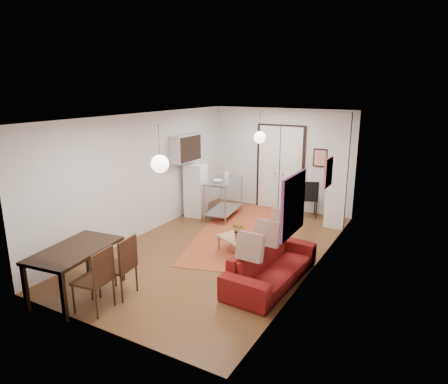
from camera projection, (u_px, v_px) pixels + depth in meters
The scene contains 27 objects.
floor at pixel (220, 248), 8.87m from camera, with size 7.00×7.00×0.00m, color brown.
ceiling at pixel (220, 116), 8.12m from camera, with size 4.20×7.00×0.02m, color silver.
wall_back at pixel (281, 160), 11.44m from camera, with size 4.20×0.02×2.90m, color silver.
wall_front at pixel (95, 238), 5.54m from camera, with size 4.20×0.02×2.90m, color silver.
wall_left at pixel (144, 175), 9.49m from camera, with size 0.02×7.00×2.90m, color silver.
wall_right at pixel (317, 198), 7.50m from camera, with size 0.02×7.00×2.90m, color silver.
double_doors at pixel (280, 168), 11.47m from camera, with size 1.44×0.06×2.50m, color silver.
stub_partition at pixel (337, 172), 9.76m from camera, with size 0.50×0.10×2.90m, color silver.
wall_cabinet at pixel (185, 148), 10.55m from camera, with size 0.35×1.00×0.70m, color silver.
painting_popart at pixel (293, 205), 6.41m from camera, with size 0.05×1.00×1.00m, color red.
painting_abstract at pixel (328, 172), 8.09m from camera, with size 0.05×0.50×0.60m, color beige.
poster_back at pixel (320, 158), 10.83m from camera, with size 0.40×0.03×0.50m, color red.
print_left at pixel (191, 144), 11.03m from camera, with size 0.03×0.44×0.54m, color brown.
pendant_back at pixel (260, 137), 9.97m from camera, with size 0.30×0.30×0.80m.
pendant_front at pixel (160, 164), 6.60m from camera, with size 0.30×0.30×0.80m.
kilim_rug at pixel (236, 231), 9.91m from camera, with size 1.71×4.55×0.01m, color #B8542E.
sofa at pixel (271, 265), 7.30m from camera, with size 0.90×2.30×0.67m, color maroon.
coffee_table at pixel (235, 240), 8.50m from camera, with size 0.94×0.76×0.37m.
potted_plant at pixel (240, 231), 8.40m from camera, with size 0.32×0.28×0.36m, color #3B682F.
kitchen_counter at pixel (224, 192), 10.83m from camera, with size 0.87×1.45×1.05m.
bowl at pixel (218, 181), 10.48m from camera, with size 0.25×0.25×0.06m, color silver.
soap_bottle at pixel (226, 174), 10.95m from camera, with size 0.10×0.10×0.22m, color #548FB7.
fridge at pixel (196, 190), 10.95m from camera, with size 0.51×0.51×1.45m, color white.
dining_table at pixel (75, 254), 6.72m from camera, with size 1.08×1.65×0.86m.
dining_chair_near at pixel (121, 259), 6.86m from camera, with size 0.57×0.75×1.06m.
dining_chair_far at pixel (97, 272), 6.40m from camera, with size 0.57×0.75×1.06m.
black_side_chair at pixel (310, 194), 10.98m from camera, with size 0.62×0.64×1.03m.
Camera 1 is at (4.11, -7.14, 3.51)m, focal length 32.00 mm.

